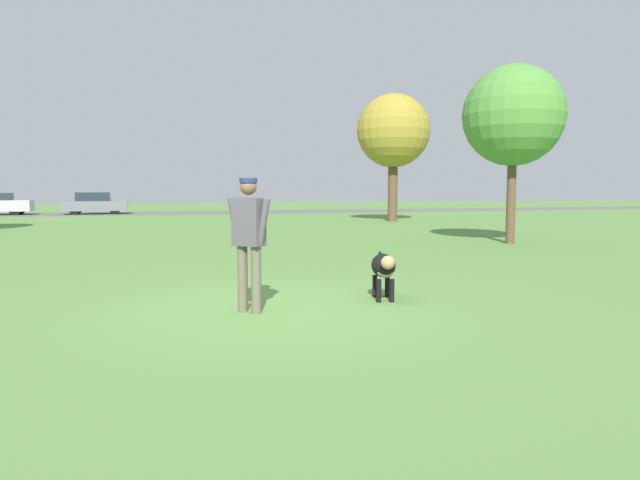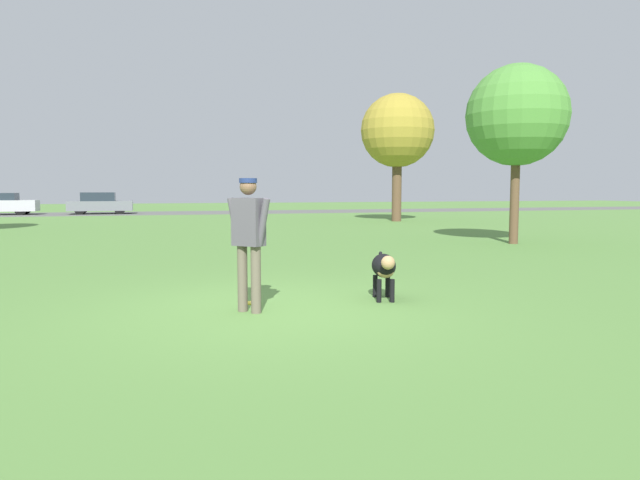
{
  "view_description": "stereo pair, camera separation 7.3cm",
  "coord_description": "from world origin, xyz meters",
  "px_view_note": "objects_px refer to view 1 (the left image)",
  "views": [
    {
      "loc": [
        -1.51,
        -7.27,
        1.58
      ],
      "look_at": [
        0.69,
        0.09,
        0.9
      ],
      "focal_mm": 32.0,
      "sensor_mm": 36.0,
      "label": 1
    },
    {
      "loc": [
        -1.44,
        -7.29,
        1.58
      ],
      "look_at": [
        0.69,
        0.09,
        0.9
      ],
      "focal_mm": 32.0,
      "sensor_mm": 36.0,
      "label": 2
    }
  ],
  "objects_px": {
    "person": "(249,233)",
    "frisbee": "(253,303)",
    "parked_car_grey": "(95,204)",
    "dog": "(384,267)",
    "tree_far_right": "(393,131)",
    "tree_near_right": "(513,116)"
  },
  "relations": [
    {
      "from": "frisbee",
      "to": "tree_near_right",
      "type": "xyz_separation_m",
      "value": [
        8.76,
        6.61,
        3.68
      ]
    },
    {
      "from": "frisbee",
      "to": "dog",
      "type": "bearing_deg",
      "value": -8.69
    },
    {
      "from": "tree_far_right",
      "to": "tree_near_right",
      "type": "xyz_separation_m",
      "value": [
        -1.48,
        -11.83,
        -0.74
      ]
    },
    {
      "from": "tree_far_right",
      "to": "frisbee",
      "type": "bearing_deg",
      "value": -119.07
    },
    {
      "from": "person",
      "to": "parked_car_grey",
      "type": "bearing_deg",
      "value": 145.05
    },
    {
      "from": "dog",
      "to": "tree_near_right",
      "type": "relative_size",
      "value": 0.2
    },
    {
      "from": "dog",
      "to": "tree_far_right",
      "type": "xyz_separation_m",
      "value": [
        8.41,
        18.72,
        3.95
      ]
    },
    {
      "from": "frisbee",
      "to": "tree_far_right",
      "type": "relative_size",
      "value": 0.03
    },
    {
      "from": "person",
      "to": "dog",
      "type": "height_order",
      "value": "person"
    },
    {
      "from": "tree_near_right",
      "to": "parked_car_grey",
      "type": "distance_m",
      "value": 28.36
    },
    {
      "from": "person",
      "to": "frisbee",
      "type": "relative_size",
      "value": 7.89
    },
    {
      "from": "tree_near_right",
      "to": "person",
      "type": "bearing_deg",
      "value": -141.25
    },
    {
      "from": "parked_car_grey",
      "to": "dog",
      "type": "bearing_deg",
      "value": -79.21
    },
    {
      "from": "dog",
      "to": "person",
      "type": "bearing_deg",
      "value": -68.88
    },
    {
      "from": "person",
      "to": "tree_near_right",
      "type": "height_order",
      "value": "tree_near_right"
    },
    {
      "from": "person",
      "to": "parked_car_grey",
      "type": "xyz_separation_m",
      "value": [
        -4.57,
        31.91,
        -0.34
      ]
    },
    {
      "from": "person",
      "to": "frisbee",
      "type": "xyz_separation_m",
      "value": [
        0.14,
        0.54,
        -1.01
      ]
    },
    {
      "from": "dog",
      "to": "tree_far_right",
      "type": "distance_m",
      "value": 20.9
    },
    {
      "from": "parked_car_grey",
      "to": "frisbee",
      "type": "bearing_deg",
      "value": -82.36
    },
    {
      "from": "person",
      "to": "tree_far_right",
      "type": "distance_m",
      "value": 21.9
    },
    {
      "from": "tree_far_right",
      "to": "tree_near_right",
      "type": "height_order",
      "value": "tree_far_right"
    },
    {
      "from": "tree_near_right",
      "to": "frisbee",
      "type": "bearing_deg",
      "value": -142.98
    }
  ]
}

